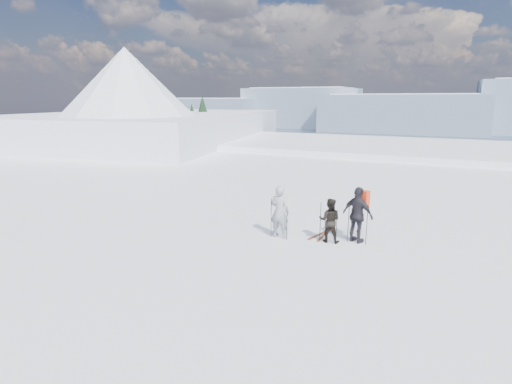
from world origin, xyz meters
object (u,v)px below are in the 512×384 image
skier_dark (329,220)px  skis_loose (323,234)px  skier_grey (280,212)px  skier_pack (358,215)px

skier_dark → skis_loose: bearing=-69.0°
skier_grey → skier_pack: skier_pack is taller
skis_loose → skier_dark: bearing=-61.3°
skier_grey → skier_dark: (1.66, 0.32, -0.17)m
skier_grey → skis_loose: 1.86m
skier_pack → skis_loose: 1.56m
skier_dark → skier_pack: (0.84, 0.36, 0.20)m
skier_dark → skier_pack: bearing=-164.8°
skier_grey → skis_loose: size_ratio=1.08×
skier_grey → skier_dark: size_ratio=1.23×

